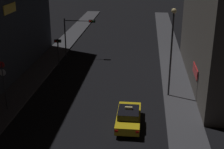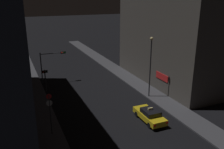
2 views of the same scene
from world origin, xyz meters
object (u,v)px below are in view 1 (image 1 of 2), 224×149
object	(u,v)px
taxi	(129,117)
sign_pole_left	(4,81)
traffic_light_left_kerb	(58,46)
traffic_light_overhead	(77,29)
street_lamp_near_block	(172,43)

from	to	relation	value
taxi	sign_pole_left	bearing A→B (deg)	172.71
taxi	traffic_light_left_kerb	world-z (taller)	traffic_light_left_kerb
traffic_light_overhead	traffic_light_left_kerb	bearing A→B (deg)	-113.51
traffic_light_overhead	street_lamp_near_block	size ratio (longest dim) A/B	0.61
traffic_light_overhead	sign_pole_left	bearing A→B (deg)	-100.43
taxi	street_lamp_near_block	xyz separation A→B (m)	(3.39, 5.71, 4.43)
taxi	traffic_light_left_kerb	size ratio (longest dim) A/B	1.38
taxi	traffic_light_overhead	bearing A→B (deg)	114.12
traffic_light_left_kerb	sign_pole_left	bearing A→B (deg)	-96.26
sign_pole_left	street_lamp_near_block	xyz separation A→B (m)	(13.78, 4.38, 2.45)
traffic_light_left_kerb	traffic_light_overhead	bearing A→B (deg)	66.49
traffic_light_left_kerb	taxi	bearing A→B (deg)	-55.65
traffic_light_left_kerb	street_lamp_near_block	distance (m)	14.86
taxi	street_lamp_near_block	bearing A→B (deg)	59.32
taxi	traffic_light_overhead	world-z (taller)	traffic_light_overhead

